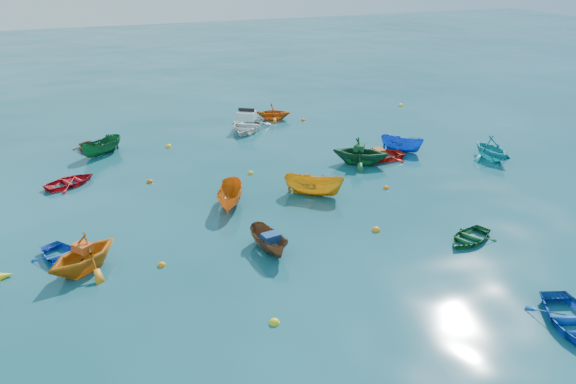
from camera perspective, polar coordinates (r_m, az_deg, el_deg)
name	(u,v)px	position (r m, az deg, el deg)	size (l,w,h in m)	color
ground	(329,243)	(24.70, 4.16, -5.20)	(160.00, 160.00, 0.00)	#093D46
dinghy_blue_sw	(65,261)	(25.07, -21.74, -6.52)	(2.00, 2.80, 0.58)	blue
sampan_brown_mid	(269,250)	(24.10, -1.90, -5.93)	(1.00, 2.65, 1.03)	brown
dinghy_blue_se	(574,328)	(21.89, 27.05, -12.23)	(2.48, 3.46, 0.72)	#0D40A5
dinghy_orange_w	(85,270)	(24.12, -19.92, -7.46)	(2.75, 3.19, 1.68)	orange
sampan_yellow_mid	(314,195)	(29.34, 2.61, -0.29)	(1.20, 3.18, 1.23)	orange
dinghy_green_e	(469,241)	(26.07, 17.87, -4.74)	(1.82, 2.54, 0.53)	#125128
dinghy_cyan_se	(490,159)	(36.56, 19.81, 3.22)	(2.51, 2.91, 1.53)	#1CA2AE
dinghy_red_nw	(71,185)	(32.77, -21.19, 0.69)	(1.97, 2.75, 0.57)	red
sampan_orange_n	(231,205)	(28.27, -5.82, -1.36)	(1.17, 3.10, 1.20)	orange
dinghy_green_n	(360,164)	(33.80, 7.31, 2.84)	(2.83, 3.28, 1.73)	#12502A
dinghy_red_ne	(379,159)	(34.76, 9.28, 3.31)	(2.23, 3.11, 0.65)	red
sampan_blue_far	(401,151)	(36.46, 11.41, 4.13)	(1.05, 2.79, 1.08)	blue
dinghy_red_far	(91,151)	(37.93, -19.42, 3.99)	(1.78, 2.49, 0.52)	#A30D16
dinghy_orange_far	(274,119)	(42.50, -1.48, 7.38)	(2.19, 2.54, 1.34)	#CD6213
sampan_green_far	(103,154)	(36.97, -18.33, 3.64)	(1.13, 3.00, 1.16)	#14572B
motorboat_white	(247,129)	(40.17, -4.18, 6.35)	(2.96, 4.14, 1.46)	white
tarp_blue_a	(271,237)	(23.65, -1.75, -4.64)	(0.72, 0.54, 0.35)	navy
tarp_orange_a	(82,248)	(23.67, -20.16, -5.32)	(0.69, 0.52, 0.33)	#D84E16
tarp_green_b	(359,147)	(33.46, 7.23, 4.53)	(0.76, 0.57, 0.37)	#124823
tarp_orange_b	(379,152)	(34.54, 9.19, 4.08)	(0.74, 0.56, 0.36)	#B14312
buoy_or_a	(162,266)	(23.55, -12.69, -7.32)	(0.33, 0.33, 0.33)	orange
buoy_ye_a	(274,323)	(19.83, -1.38, -13.19)	(0.37, 0.37, 0.37)	yellow
buoy_or_b	(376,231)	(25.99, 8.93, -3.90)	(0.38, 0.38, 0.38)	orange
buoy_or_c	(150,182)	(31.80, -13.86, 0.96)	(0.34, 0.34, 0.34)	#DA560B
buoy_ye_c	(251,174)	(32.15, -3.81, 1.88)	(0.33, 0.33, 0.33)	yellow
buoy_or_d	(386,188)	(30.56, 9.94, 0.37)	(0.30, 0.30, 0.30)	orange
buoy_ye_d	(169,147)	(37.27, -12.03, 4.50)	(0.39, 0.39, 0.39)	yellow
buoy_or_e	(303,121)	(42.22, 1.55, 7.27)	(0.32, 0.32, 0.32)	#FF570D
buoy_ye_e	(401,106)	(47.19, 11.37, 8.58)	(0.38, 0.38, 0.38)	yellow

